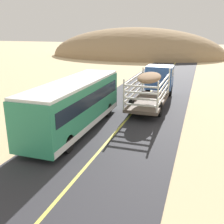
{
  "coord_description": "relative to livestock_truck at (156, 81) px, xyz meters",
  "views": [
    {
      "loc": [
        4.82,
        -2.52,
        6.36
      ],
      "look_at": [
        0.0,
        11.97,
        1.6
      ],
      "focal_mm": 42.93,
      "sensor_mm": 36.0,
      "label": 1
    }
  ],
  "objects": [
    {
      "name": "bus",
      "position": [
        -3.67,
        -9.07,
        -0.04
      ],
      "size": [
        2.54,
        10.0,
        3.21
      ],
      "color": "#2D8C66",
      "rests_on": "road_surface"
    },
    {
      "name": "livestock_truck",
      "position": [
        0.0,
        0.0,
        0.0
      ],
      "size": [
        2.53,
        9.7,
        3.02
      ],
      "color": "#3359A5",
      "rests_on": "road_surface"
    },
    {
      "name": "distant_hill",
      "position": [
        -11.66,
        40.06,
        -1.79
      ],
      "size": [
        41.59,
        24.84,
        13.4
      ],
      "primitive_type": "ellipsoid",
      "color": "#997C5A",
      "rests_on": "ground"
    }
  ]
}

